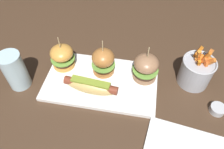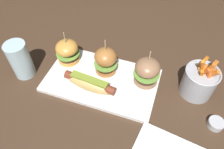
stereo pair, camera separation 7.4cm
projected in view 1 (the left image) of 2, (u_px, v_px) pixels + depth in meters
name	position (u px, v px, depth m)	size (l,w,h in m)	color
ground_plane	(101.00, 83.00, 0.78)	(3.00, 3.00, 0.00)	#422D1E
platter_main	(101.00, 81.00, 0.78)	(0.39, 0.23, 0.01)	white
hot_dog	(91.00, 86.00, 0.72)	(0.19, 0.07, 0.05)	tan
slider_left	(62.00, 56.00, 0.79)	(0.09, 0.09, 0.13)	gold
slider_center	(104.00, 61.00, 0.76)	(0.08, 0.08, 0.14)	#AC6C33
slider_right	(146.00, 67.00, 0.74)	(0.09, 0.09, 0.14)	#946949
fries_bucket	(196.00, 71.00, 0.74)	(0.11, 0.11, 0.15)	#A8AAB2
sauce_ramekin	(218.00, 109.00, 0.70)	(0.05, 0.05, 0.02)	#B7BABF
water_glass	(15.00, 71.00, 0.73)	(0.07, 0.07, 0.14)	silver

